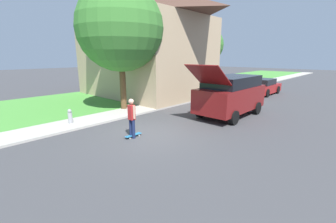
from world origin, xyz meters
The scene contains 11 objects.
ground_plane centered at (0.00, 0.00, 0.00)m, with size 120.00×120.00×0.00m, color #3D3D3F.
lawn centered at (-8.00, 6.00, 0.04)m, with size 10.00×80.00×0.08m.
sidewalk centered at (-3.60, 6.00, 0.05)m, with size 1.80×80.00×0.10m.
house centered at (-7.66, 6.63, 4.57)m, with size 10.69×7.95×8.63m.
lawn_tree_near centered at (-4.37, 1.87, 4.80)m, with size 4.96×4.96×7.21m.
lawn_tree_far centered at (-5.46, 12.26, 4.23)m, with size 3.25×3.25×5.81m.
suv_parked centered at (1.09, 5.07, 1.21)m, with size 2.19×5.24×2.89m.
car_down_street centered at (-0.34, 13.71, 0.64)m, with size 1.84×4.24×1.35m.
skateboarder centered at (-0.10, -0.84, 0.89)m, with size 0.41×0.21×1.62m.
skateboard centered at (-0.14, -0.77, 0.08)m, with size 0.21×0.77×0.10m.
fire_hydrant centered at (-3.65, -1.80, 0.44)m, with size 0.20×0.20×0.70m.
Camera 1 is at (6.87, -6.19, 3.25)m, focal length 24.00 mm.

